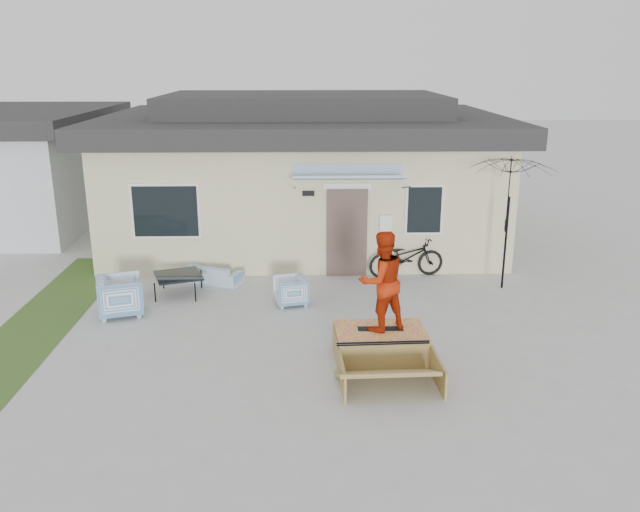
{
  "coord_description": "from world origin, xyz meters",
  "views": [
    {
      "loc": [
        -0.01,
        -10.32,
        4.99
      ],
      "look_at": [
        0.3,
        1.8,
        1.3
      ],
      "focal_mm": 36.6,
      "sensor_mm": 36.0,
      "label": 1
    }
  ],
  "objects_px": {
    "armchair_right": "(290,289)",
    "skater": "(382,279)",
    "coffee_table": "(179,285)",
    "skate_ramp": "(380,344)",
    "loveseat": "(212,271)",
    "patio_umbrella": "(508,212)",
    "armchair_left": "(120,294)",
    "skateboard": "(380,328)",
    "bicycle": "(407,253)"
  },
  "relations": [
    {
      "from": "skate_ramp",
      "to": "patio_umbrella",
      "type": "bearing_deg",
      "value": 45.82
    },
    {
      "from": "coffee_table",
      "to": "skateboard",
      "type": "height_order",
      "value": "skateboard"
    },
    {
      "from": "armchair_left",
      "to": "skate_ramp",
      "type": "height_order",
      "value": "armchair_left"
    },
    {
      "from": "armchair_left",
      "to": "skateboard",
      "type": "height_order",
      "value": "armchair_left"
    },
    {
      "from": "loveseat",
      "to": "skateboard",
      "type": "relative_size",
      "value": 1.82
    },
    {
      "from": "armchair_right",
      "to": "patio_umbrella",
      "type": "relative_size",
      "value": 0.3
    },
    {
      "from": "skateboard",
      "to": "armchair_right",
      "type": "bearing_deg",
      "value": 122.33
    },
    {
      "from": "loveseat",
      "to": "skateboard",
      "type": "xyz_separation_m",
      "value": [
        3.44,
        -4.06,
        0.26
      ]
    },
    {
      "from": "armchair_right",
      "to": "skate_ramp",
      "type": "height_order",
      "value": "armchair_right"
    },
    {
      "from": "bicycle",
      "to": "skate_ramp",
      "type": "relative_size",
      "value": 0.89
    },
    {
      "from": "bicycle",
      "to": "skate_ramp",
      "type": "bearing_deg",
      "value": 155.47
    },
    {
      "from": "bicycle",
      "to": "coffee_table",
      "type": "bearing_deg",
      "value": 92.12
    },
    {
      "from": "coffee_table",
      "to": "skateboard",
      "type": "bearing_deg",
      "value": -38.29
    },
    {
      "from": "skateboard",
      "to": "coffee_table",
      "type": "bearing_deg",
      "value": 142.26
    },
    {
      "from": "skate_ramp",
      "to": "skateboard",
      "type": "xyz_separation_m",
      "value": [
        -0.0,
        0.05,
        0.28
      ]
    },
    {
      "from": "coffee_table",
      "to": "bicycle",
      "type": "relative_size",
      "value": 0.52
    },
    {
      "from": "patio_umbrella",
      "to": "skater",
      "type": "xyz_separation_m",
      "value": [
        -3.17,
        -3.49,
        -0.32
      ]
    },
    {
      "from": "coffee_table",
      "to": "bicycle",
      "type": "distance_m",
      "value": 5.3
    },
    {
      "from": "skate_ramp",
      "to": "loveseat",
      "type": "bearing_deg",
      "value": 127.62
    },
    {
      "from": "armchair_right",
      "to": "loveseat",
      "type": "bearing_deg",
      "value": -142.68
    },
    {
      "from": "armchair_left",
      "to": "bicycle",
      "type": "height_order",
      "value": "bicycle"
    },
    {
      "from": "loveseat",
      "to": "bicycle",
      "type": "relative_size",
      "value": 0.78
    },
    {
      "from": "armchair_right",
      "to": "coffee_table",
      "type": "distance_m",
      "value": 2.53
    },
    {
      "from": "armchair_right",
      "to": "skater",
      "type": "relative_size",
      "value": 0.38
    },
    {
      "from": "patio_umbrella",
      "to": "skate_ramp",
      "type": "xyz_separation_m",
      "value": [
        -3.17,
        -3.54,
        -1.49
      ]
    },
    {
      "from": "coffee_table",
      "to": "armchair_left",
      "type": "bearing_deg",
      "value": -130.92
    },
    {
      "from": "armchair_left",
      "to": "bicycle",
      "type": "xyz_separation_m",
      "value": [
        6.13,
        2.25,
        0.14
      ]
    },
    {
      "from": "coffee_table",
      "to": "bicycle",
      "type": "xyz_separation_m",
      "value": [
        5.17,
        1.14,
        0.35
      ]
    },
    {
      "from": "armchair_left",
      "to": "patio_umbrella",
      "type": "relative_size",
      "value": 0.4
    },
    {
      "from": "loveseat",
      "to": "skateboard",
      "type": "height_order",
      "value": "skateboard"
    },
    {
      "from": "patio_umbrella",
      "to": "armchair_right",
      "type": "bearing_deg",
      "value": -169.17
    },
    {
      "from": "bicycle",
      "to": "skateboard",
      "type": "bearing_deg",
      "value": 155.29
    },
    {
      "from": "loveseat",
      "to": "skater",
      "type": "distance_m",
      "value": 5.45
    },
    {
      "from": "coffee_table",
      "to": "skater",
      "type": "height_order",
      "value": "skater"
    },
    {
      "from": "coffee_table",
      "to": "patio_umbrella",
      "type": "xyz_separation_m",
      "value": [
        7.23,
        0.29,
        1.51
      ]
    },
    {
      "from": "loveseat",
      "to": "armchair_left",
      "type": "xyz_separation_m",
      "value": [
        -1.57,
        -1.97,
        0.16
      ]
    },
    {
      "from": "coffee_table",
      "to": "skateboard",
      "type": "distance_m",
      "value": 5.17
    },
    {
      "from": "armchair_left",
      "to": "skateboard",
      "type": "xyz_separation_m",
      "value": [
        5.01,
        -2.09,
        0.1
      ]
    },
    {
      "from": "coffee_table",
      "to": "skate_ramp",
      "type": "xyz_separation_m",
      "value": [
        4.06,
        -3.25,
        0.02
      ]
    },
    {
      "from": "loveseat",
      "to": "coffee_table",
      "type": "height_order",
      "value": "loveseat"
    },
    {
      "from": "skateboard",
      "to": "bicycle",
      "type": "bearing_deg",
      "value": 76.14
    },
    {
      "from": "armchair_right",
      "to": "skater",
      "type": "xyz_separation_m",
      "value": [
        1.6,
        -2.58,
        1.09
      ]
    },
    {
      "from": "loveseat",
      "to": "coffee_table",
      "type": "relative_size",
      "value": 1.48
    },
    {
      "from": "loveseat",
      "to": "armchair_left",
      "type": "relative_size",
      "value": 1.61
    },
    {
      "from": "loveseat",
      "to": "skater",
      "type": "height_order",
      "value": "skater"
    },
    {
      "from": "patio_umbrella",
      "to": "skate_ramp",
      "type": "distance_m",
      "value": 4.99
    },
    {
      "from": "armchair_left",
      "to": "skateboard",
      "type": "relative_size",
      "value": 1.13
    },
    {
      "from": "armchair_right",
      "to": "skate_ramp",
      "type": "relative_size",
      "value": 0.32
    },
    {
      "from": "armchair_left",
      "to": "patio_umbrella",
      "type": "bearing_deg",
      "value": -97.76
    },
    {
      "from": "bicycle",
      "to": "skateboard",
      "type": "height_order",
      "value": "bicycle"
    }
  ]
}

